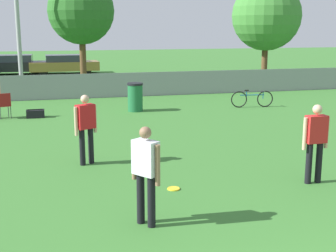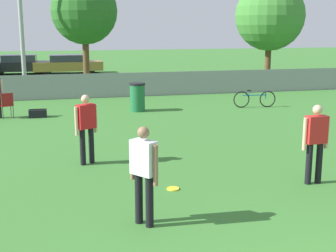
# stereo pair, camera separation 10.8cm
# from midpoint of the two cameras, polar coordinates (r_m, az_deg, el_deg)

# --- Properties ---
(fence_backline) EXTENTS (25.58, 0.07, 1.21)m
(fence_backline) POSITION_cam_midpoint_polar(r_m,az_deg,el_deg) (21.48, -5.04, 5.04)
(fence_backline) COLOR gray
(fence_backline) RESTS_ON ground_plane
(tree_near_pole) EXTENTS (3.27, 3.27, 5.53)m
(tree_near_pole) POSITION_cam_midpoint_polar(r_m,az_deg,el_deg) (24.05, -10.67, 13.57)
(tree_near_pole) COLOR brown
(tree_near_pole) RESTS_ON ground_plane
(tree_far_right) EXTENTS (3.66, 3.66, 5.53)m
(tree_far_right) POSITION_cam_midpoint_polar(r_m,az_deg,el_deg) (25.85, 11.79, 12.99)
(tree_far_right) COLOR brown
(tree_far_right) RESTS_ON ground_plane
(player_thrower_red) EXTENTS (0.59, 0.23, 1.64)m
(player_thrower_red) POSITION_cam_midpoint_polar(r_m,az_deg,el_deg) (9.94, 17.24, -1.43)
(player_thrower_red) COLOR black
(player_thrower_red) RESTS_ON ground_plane
(player_receiver_white) EXTENTS (0.43, 0.49, 1.64)m
(player_receiver_white) POSITION_cam_midpoint_polar(r_m,az_deg,el_deg) (7.49, -3.15, -5.26)
(player_receiver_white) COLOR black
(player_receiver_white) RESTS_ON ground_plane
(player_defender_red) EXTENTS (0.53, 0.39, 1.64)m
(player_defender_red) POSITION_cam_midpoint_polar(r_m,az_deg,el_deg) (10.98, -10.27, 0.18)
(player_defender_red) COLOR black
(player_defender_red) RESTS_ON ground_plane
(frisbee_disc) EXTENTS (0.25, 0.25, 0.03)m
(frisbee_disc) POSITION_cam_midpoint_polar(r_m,az_deg,el_deg) (9.38, 0.35, -7.64)
(frisbee_disc) COLOR yellow
(frisbee_disc) RESTS_ON ground_plane
(folding_chair_sideline) EXTENTS (0.51, 0.51, 0.90)m
(folding_chair_sideline) POSITION_cam_midpoint_polar(r_m,az_deg,el_deg) (17.29, -19.49, 2.57)
(folding_chair_sideline) COLOR #333338
(folding_chair_sideline) RESTS_ON ground_plane
(bicycle_sideline) EXTENTS (1.71, 0.44, 0.70)m
(bicycle_sideline) POSITION_cam_midpoint_polar(r_m,az_deg,el_deg) (18.91, 10.06, 3.28)
(bicycle_sideline) COLOR black
(bicycle_sideline) RESTS_ON ground_plane
(trash_bin) EXTENTS (0.59, 0.59, 1.08)m
(trash_bin) POSITION_cam_midpoint_polar(r_m,az_deg,el_deg) (17.79, -4.19, 3.54)
(trash_bin) COLOR #1E6638
(trash_bin) RESTS_ON ground_plane
(gear_bag_sideline) EXTENTS (0.62, 0.34, 0.30)m
(gear_bag_sideline) POSITION_cam_midpoint_polar(r_m,az_deg,el_deg) (17.21, -16.03, 1.45)
(gear_bag_sideline) COLOR black
(gear_bag_sideline) RESTS_ON ground_plane
(parked_car_dark) EXTENTS (4.26, 1.91, 1.29)m
(parked_car_dark) POSITION_cam_midpoint_polar(r_m,az_deg,el_deg) (33.03, -18.17, 7.13)
(parked_car_dark) COLOR black
(parked_car_dark) RESTS_ON ground_plane
(parked_car_tan) EXTENTS (4.64, 1.89, 1.27)m
(parked_car_tan) POSITION_cam_midpoint_polar(r_m,az_deg,el_deg) (32.64, -12.65, 7.36)
(parked_car_tan) COLOR black
(parked_car_tan) RESTS_ON ground_plane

